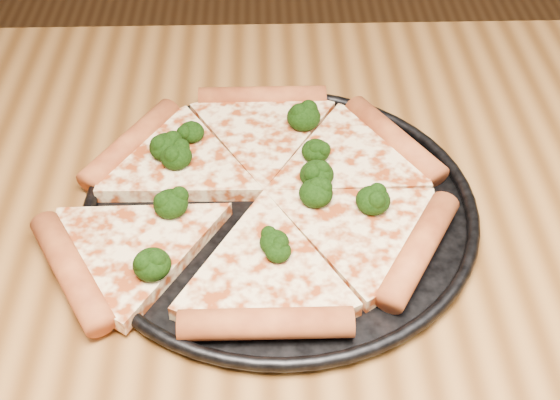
{
  "coord_description": "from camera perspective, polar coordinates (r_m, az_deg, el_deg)",
  "views": [
    {
      "loc": [
        -0.11,
        -0.4,
        1.23
      ],
      "look_at": [
        -0.1,
        0.1,
        0.77
      ],
      "focal_mm": 47.81,
      "sensor_mm": 36.0,
      "label": 1
    }
  ],
  "objects": [
    {
      "name": "pizza_pan",
      "position": [
        0.69,
        -0.0,
        -0.5
      ],
      "size": [
        0.36,
        0.36,
        0.02
      ],
      "color": "black",
      "rests_on": "dining_table"
    },
    {
      "name": "pizza",
      "position": [
        0.69,
        -1.65,
        0.44
      ],
      "size": [
        0.38,
        0.33,
        0.03
      ],
      "rotation": [
        0.0,
        0.0,
        -0.0
      ],
      "color": "#FFDA9C",
      "rests_on": "pizza_pan"
    },
    {
      "name": "broccoli_florets",
      "position": [
        0.69,
        -2.15,
        1.73
      ],
      "size": [
        0.22,
        0.23,
        0.03
      ],
      "color": "black",
      "rests_on": "pizza"
    },
    {
      "name": "dining_table",
      "position": [
        0.71,
        8.16,
        -11.91
      ],
      "size": [
        1.2,
        0.9,
        0.75
      ],
      "color": "brown",
      "rests_on": "ground"
    }
  ]
}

